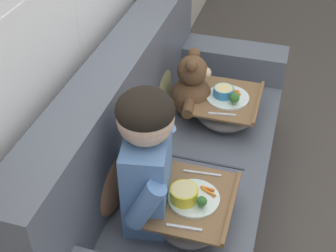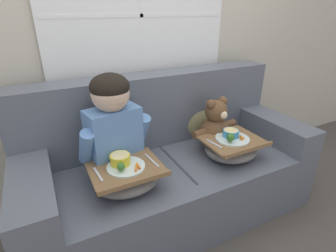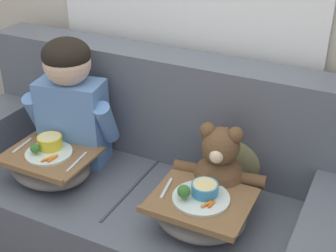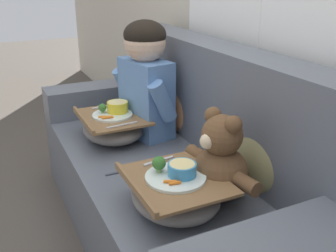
{
  "view_description": "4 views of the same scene",
  "coord_description": "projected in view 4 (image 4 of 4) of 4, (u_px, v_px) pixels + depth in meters",
  "views": [
    {
      "loc": [
        -1.71,
        -0.43,
        2.06
      ],
      "look_at": [
        -0.06,
        0.06,
        0.69
      ],
      "focal_mm": 50.0,
      "sensor_mm": 36.0,
      "label": 1
    },
    {
      "loc": [
        -0.75,
        -1.39,
        1.43
      ],
      "look_at": [
        -0.01,
        0.05,
        0.7
      ],
      "focal_mm": 28.0,
      "sensor_mm": 36.0,
      "label": 2
    },
    {
      "loc": [
        0.94,
        -1.57,
        1.76
      ],
      "look_at": [
        0.14,
        0.04,
        0.78
      ],
      "focal_mm": 50.0,
      "sensor_mm": 36.0,
      "label": 3
    },
    {
      "loc": [
        1.57,
        -0.75,
        1.33
      ],
      "look_at": [
        -0.01,
        0.01,
        0.64
      ],
      "focal_mm": 42.0,
      "sensor_mm": 36.0,
      "label": 4
    }
  ],
  "objects": [
    {
      "name": "throw_pillow_behind_child",
      "position": [
        177.0,
        101.0,
        2.3
      ],
      "size": [
        0.37,
        0.18,
        0.38
      ],
      "color": "#B2754C",
      "rests_on": "couch"
    },
    {
      "name": "teddy_bear",
      "position": [
        220.0,
        163.0,
        1.57
      ],
      "size": [
        0.41,
        0.29,
        0.38
      ],
      "color": "brown",
      "rests_on": "couch"
    },
    {
      "name": "lap_tray_teddy",
      "position": [
        175.0,
        192.0,
        1.53
      ],
      "size": [
        0.4,
        0.35,
        0.22
      ],
      "color": "slate",
      "rests_on": "teddy_bear"
    },
    {
      "name": "ground_plane",
      "position": [
        168.0,
        238.0,
        2.11
      ],
      "size": [
        14.0,
        14.0,
        0.0
      ],
      "primitive_type": "plane",
      "color": "#4C443D"
    },
    {
      "name": "lap_tray_child",
      "position": [
        113.0,
        126.0,
        2.18
      ],
      "size": [
        0.41,
        0.34,
        0.21
      ],
      "color": "slate",
      "rests_on": "child_figure"
    },
    {
      "name": "couch",
      "position": [
        180.0,
        176.0,
        2.0
      ],
      "size": [
        1.99,
        0.86,
        1.0
      ],
      "color": "#565B66",
      "rests_on": "ground_plane"
    },
    {
      "name": "child_figure",
      "position": [
        145.0,
        74.0,
        2.15
      ],
      "size": [
        0.48,
        0.26,
        0.65
      ],
      "color": "#5B84BC",
      "rests_on": "couch"
    },
    {
      "name": "throw_pillow_behind_teddy",
      "position": [
        260.0,
        151.0,
        1.65
      ],
      "size": [
        0.35,
        0.17,
        0.36
      ],
      "color": "#898456",
      "rests_on": "couch"
    }
  ]
}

